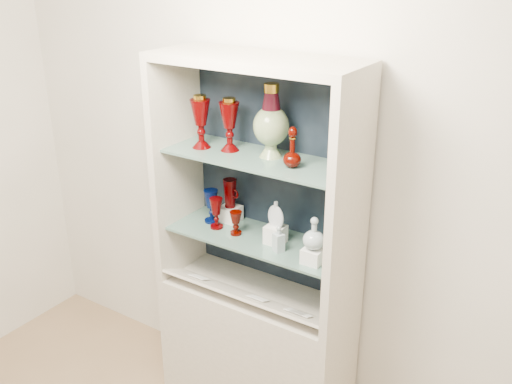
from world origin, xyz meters
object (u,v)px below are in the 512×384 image
Objects in this scene: ruby_decanter_a at (292,145)px; ruby_pitcher at (230,193)px; clear_square_bottle at (279,239)px; cameo_medallion at (350,220)px; ruby_goblet_small at (236,223)px; lidded_bowl at (341,168)px; enamel_urn at (271,121)px; ruby_decanter_b at (355,149)px; pedestal_lamp_left at (201,122)px; ruby_goblet_tall at (216,213)px; cobalt_goblet at (211,206)px; clear_round_decanter at (314,234)px; pedestal_lamp_right at (230,125)px; flat_flask at (276,214)px.

ruby_decanter_a is 0.58m from ruby_pitcher.
cameo_medallion reaches higher than clear_square_bottle.
lidded_bowl is at bearing -0.88° from ruby_goblet_small.
enamel_urn is 2.88× the size of cameo_medallion.
ruby_decanter_b reaches higher than lidded_bowl.
pedestal_lamp_left reaches higher than ruby_goblet_tall.
ruby_decanter_b is (0.40, 0.05, -0.08)m from enamel_urn.
cobalt_goblet is at bearing 175.46° from lidded_bowl.
lidded_bowl reaches higher than cobalt_goblet.
cobalt_goblet is at bearing 171.56° from clear_round_decanter.
ruby_goblet_tall is at bearing 176.78° from ruby_goblet_small.
ruby_decanter_a reaches higher than ruby_goblet_small.
cameo_medallion is (0.39, 0.08, -0.43)m from enamel_urn.
cameo_medallion is (0.73, 0.10, 0.07)m from cobalt_goblet.
pedestal_lamp_left is at bearing -169.54° from enamel_urn.
cameo_medallion is at bearing 115.72° from ruby_decanter_b.
ruby_pitcher reaches higher than cameo_medallion.
pedestal_lamp_left is at bearing -103.22° from cobalt_goblet.
lidded_bowl is 0.49m from clear_square_bottle.
ruby_pitcher is 0.42m from clear_square_bottle.
ruby_goblet_small is at bearing -36.22° from pedestal_lamp_right.
ruby_decanter_b reaches higher than ruby_goblet_tall.
clear_square_bottle is at bearing -13.70° from pedestal_lamp_right.
ruby_decanter_a is 0.38m from flat_flask.
flat_flask is (0.06, -0.04, -0.44)m from enamel_urn.
pedestal_lamp_left is 0.76m from ruby_decanter_b.
enamel_urn is at bearing 154.77° from ruby_decanter_a.
ruby_goblet_tall is 0.35m from flat_flask.
clear_square_bottle is (0.33, -0.08, -0.48)m from pedestal_lamp_right.
lidded_bowl is at bearing -1.42° from ruby_decanter_a.
enamel_urn is 1.65× the size of ruby_decanter_a.
ruby_pitcher reaches higher than ruby_goblet_tall.
flat_flask is 0.89× the size of clear_round_decanter.
enamel_urn is at bearing 12.67° from ruby_goblet_tall.
enamel_urn reaches higher than cobalt_goblet.
pedestal_lamp_left is 0.85m from cameo_medallion.
clear_square_bottle is at bearing -6.42° from ruby_goblet_tall.
pedestal_lamp_right is 2.15× the size of cameo_medallion.
enamel_urn reaches higher than lidded_bowl.
ruby_decanter_b is 0.86m from cobalt_goblet.
clear_round_decanter is (0.65, -0.10, 0.06)m from cobalt_goblet.
flat_flask is at bearing 131.06° from clear_square_bottle.
cobalt_goblet reaches higher than clear_square_bottle.
pedestal_lamp_right is 2.10× the size of ruby_goblet_small.
ruby_decanter_a is at bearing -3.12° from ruby_pitcher.
ruby_decanter_b is at bearing 25.96° from flat_flask.
ruby_pitcher is 0.59m from clear_round_decanter.
ruby_decanter_a is (0.16, -0.07, -0.07)m from enamel_urn.
cameo_medallion is at bearing 11.87° from ruby_goblet_tall.
pedestal_lamp_right is 1.35× the size of ruby_decanter_b.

